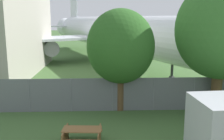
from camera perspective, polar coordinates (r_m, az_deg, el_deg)
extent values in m
cylinder|color=slate|center=(16.82, -17.57, -5.33)|extent=(0.07, 0.07, 2.09)
cylinder|color=slate|center=(16.34, -8.89, -5.42)|extent=(0.07, 0.07, 2.09)
cylinder|color=slate|center=(16.25, 0.11, -5.38)|extent=(0.07, 0.07, 2.09)
cylinder|color=slate|center=(16.55, 8.98, -5.20)|extent=(0.07, 0.07, 2.09)
cylinder|color=slate|center=(17.23, 17.34, -4.93)|extent=(0.07, 0.07, 2.09)
cube|color=slate|center=(16.25, 0.11, -5.38)|extent=(56.00, 0.01, 2.09)
cylinder|color=white|center=(34.39, 0.47, 8.06)|extent=(18.27, 36.73, 4.25)
cone|color=white|center=(54.73, -9.29, 9.11)|extent=(5.55, 6.36, 3.83)
cube|color=white|center=(41.61, 12.86, 7.46)|extent=(17.85, 9.34, 0.30)
cylinder|color=#939399|center=(40.51, 9.57, 5.92)|extent=(3.22, 4.26, 1.91)
cube|color=white|center=(33.32, -17.94, 6.31)|extent=(17.43, 13.18, 0.30)
cylinder|color=#939399|center=(34.19, -13.64, 4.79)|extent=(3.22, 4.26, 1.91)
cube|color=white|center=(50.94, -8.11, 9.47)|extent=(9.94, 6.68, 0.20)
cylinder|color=#2D2D33|center=(24.25, 12.91, -0.62)|extent=(0.24, 0.24, 1.64)
cylinder|color=#2D2D33|center=(24.36, 12.85, -1.87)|extent=(0.49, 0.63, 0.56)
cylinder|color=#2D2D33|center=(37.48, 2.77, 3.79)|extent=(0.24, 0.24, 1.64)
cylinder|color=#2D2D33|center=(37.56, 2.76, 2.97)|extent=(0.49, 0.63, 0.56)
cylinder|color=#2D2D33|center=(35.45, -4.58, 3.33)|extent=(0.24, 0.24, 1.64)
cylinder|color=#2D2D33|center=(35.53, -4.57, 2.47)|extent=(0.49, 0.63, 0.56)
cube|color=brown|center=(12.26, -6.54, -12.68)|extent=(1.82, 0.87, 0.04)
cube|color=brown|center=(12.89, -6.17, -12.89)|extent=(1.79, 0.40, 0.04)
cube|color=brown|center=(12.34, -2.77, -14.35)|extent=(0.15, 1.40, 0.74)
cube|color=brown|center=(12.54, -10.17, -14.07)|extent=(0.15, 1.40, 0.74)
cylinder|color=brown|center=(17.00, 21.73, -4.17)|extent=(0.63, 0.63, 2.82)
ellipsoid|color=#38702D|center=(16.46, 22.66, 8.14)|extent=(5.24, 5.24, 5.76)
cylinder|color=brown|center=(16.39, 1.82, -4.89)|extent=(0.49, 0.49, 2.28)
ellipsoid|color=#2D6023|center=(15.83, 1.89, 5.18)|extent=(4.10, 4.10, 4.51)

